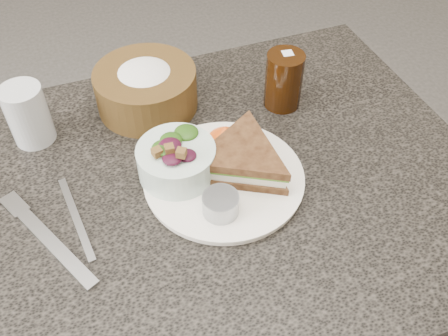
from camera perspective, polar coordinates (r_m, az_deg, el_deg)
The scene contains 11 objects.
dining_table at distance 1.12m, azimuth -3.42°, elevation -15.04°, with size 1.00×0.70×0.75m, color black.
dinner_plate at distance 0.82m, azimuth -0.00°, elevation -1.18°, with size 0.26×0.26×0.01m, color white.
sandwich at distance 0.80m, azimuth 2.05°, elevation 1.04°, with size 0.19×0.19×0.05m, color brown, non-canonical shape.
salad_bowl at distance 0.79m, azimuth -5.48°, elevation 1.32°, with size 0.13×0.13×0.07m, color silver, non-canonical shape.
dressing_ramekin at distance 0.75m, azimuth -0.39°, elevation -4.17°, with size 0.06×0.06×0.03m, color gray.
orange_wedge at distance 0.86m, azimuth 0.16°, elevation 4.08°, with size 0.06×0.06×0.03m, color #F55614.
fork at distance 0.78m, azimuth -19.10°, elevation -8.08°, with size 0.02×0.21×0.01m, color #959698.
knife at distance 0.80m, azimuth -16.54°, elevation -5.49°, with size 0.01×0.17×0.00m, color gray.
bread_basket at distance 0.94m, azimuth -8.97°, elevation 9.58°, with size 0.19×0.19×0.11m, color brown, non-canonical shape.
cola_glass at distance 0.93m, azimuth 6.88°, elevation 10.22°, with size 0.07×0.07×0.12m, color black, non-canonical shape.
water_glass at distance 0.92m, azimuth -21.50°, elevation 5.70°, with size 0.07×0.07×0.11m, color #B2B7BC.
Camera 1 is at (-0.12, -0.52, 1.36)m, focal length 40.00 mm.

